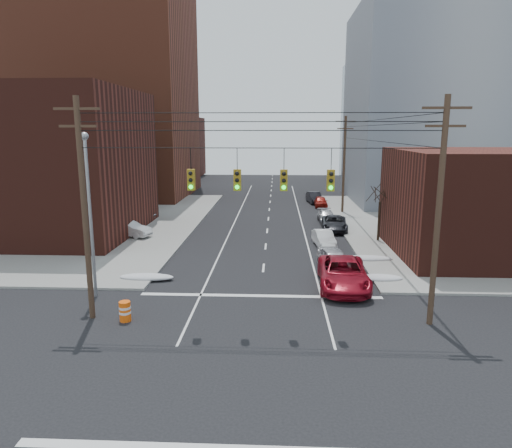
# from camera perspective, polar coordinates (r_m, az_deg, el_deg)

# --- Properties ---
(ground) EXTENTS (160.00, 160.00, 0.00)m
(ground) POSITION_cam_1_polar(r_m,az_deg,el_deg) (20.78, -0.07, -15.29)
(ground) COLOR black
(ground) RESTS_ON ground
(sidewalk_nw) EXTENTS (40.00, 40.00, 0.15)m
(sidewalk_nw) POSITION_cam_1_polar(r_m,az_deg,el_deg) (54.17, -28.40, 0.29)
(sidewalk_nw) COLOR gray
(sidewalk_nw) RESTS_ON ground
(building_brick_tall) EXTENTS (24.00, 20.00, 30.00)m
(building_brick_tall) POSITION_cam_1_polar(r_m,az_deg,el_deg) (71.22, -18.53, 15.55)
(building_brick_tall) COLOR brown
(building_brick_tall) RESTS_ON ground
(building_brick_near) EXTENTS (20.00, 16.00, 13.00)m
(building_brick_near) POSITION_cam_1_polar(r_m,az_deg,el_deg) (46.61, -26.98, 6.80)
(building_brick_near) COLOR #451B14
(building_brick_near) RESTS_ON ground
(building_brick_far) EXTENTS (22.00, 18.00, 12.00)m
(building_brick_far) POSITION_cam_1_polar(r_m,az_deg,el_deg) (96.39, -13.76, 9.27)
(building_brick_far) COLOR #451B14
(building_brick_far) RESTS_ON ground
(building_office) EXTENTS (22.00, 20.00, 25.00)m
(building_office) POSITION_cam_1_polar(r_m,az_deg,el_deg) (66.05, 21.90, 13.50)
(building_office) COLOR gray
(building_office) RESTS_ON ground
(building_glass) EXTENTS (20.00, 18.00, 22.00)m
(building_glass) POSITION_cam_1_polar(r_m,az_deg,el_deg) (91.49, 17.66, 12.09)
(building_glass) COLOR gray
(building_glass) RESTS_ON ground
(building_storefront) EXTENTS (16.00, 12.00, 8.00)m
(building_storefront) POSITION_cam_1_polar(r_m,az_deg,el_deg) (38.90, 28.73, 2.20)
(building_storefront) COLOR #451B14
(building_storefront) RESTS_ON ground
(utility_pole_left) EXTENTS (2.20, 0.28, 11.00)m
(utility_pole_left) POSITION_cam_1_polar(r_m,az_deg,el_deg) (23.74, -20.68, 2.10)
(utility_pole_left) COLOR #473323
(utility_pole_left) RESTS_ON ground
(utility_pole_right) EXTENTS (2.20, 0.28, 11.00)m
(utility_pole_right) POSITION_cam_1_polar(r_m,az_deg,el_deg) (23.11, 21.87, 1.77)
(utility_pole_right) COLOR #473323
(utility_pole_right) RESTS_ON ground
(utility_pole_far) EXTENTS (2.20, 0.28, 11.00)m
(utility_pole_far) POSITION_cam_1_polar(r_m,az_deg,el_deg) (53.18, 10.95, 7.51)
(utility_pole_far) COLOR #473323
(utility_pole_far) RESTS_ON ground
(traffic_signals) EXTENTS (17.00, 0.42, 2.02)m
(traffic_signals) POSITION_cam_1_polar(r_m,az_deg,el_deg) (21.61, 0.55, 5.68)
(traffic_signals) COLOR black
(traffic_signals) RESTS_ON ground
(street_light) EXTENTS (0.44, 0.44, 9.32)m
(street_light) POSITION_cam_1_polar(r_m,az_deg,el_deg) (26.89, -20.12, 2.65)
(street_light) COLOR gray
(street_light) RESTS_ON ground
(bare_tree) EXTENTS (2.09, 2.20, 4.93)m
(bare_tree) POSITION_cam_1_polar(r_m,az_deg,el_deg) (40.11, 15.12, 1.04)
(bare_tree) COLOR black
(bare_tree) RESTS_ON ground
(snow_nw) EXTENTS (3.50, 1.08, 0.42)m
(snow_nw) POSITION_cam_1_polar(r_m,az_deg,el_deg) (30.16, -13.52, -6.46)
(snow_nw) COLOR silver
(snow_nw) RESTS_ON ground
(snow_ne) EXTENTS (3.00, 1.08, 0.42)m
(snow_ne) POSITION_cam_1_polar(r_m,az_deg,el_deg) (30.19, 15.08, -6.52)
(snow_ne) COLOR silver
(snow_ne) RESTS_ON ground
(snow_east_far) EXTENTS (4.00, 1.08, 0.42)m
(snow_east_far) POSITION_cam_1_polar(r_m,az_deg,el_deg) (34.41, 13.49, -4.21)
(snow_east_far) COLOR silver
(snow_east_far) RESTS_ON ground
(red_pickup) EXTENTS (3.21, 6.42, 1.74)m
(red_pickup) POSITION_cam_1_polar(r_m,az_deg,el_deg) (28.39, 10.85, -6.08)
(red_pickup) COLOR maroon
(red_pickup) RESTS_ON ground
(parked_car_a) EXTENTS (2.28, 4.63, 1.52)m
(parked_car_a) POSITION_cam_1_polar(r_m,az_deg,el_deg) (31.49, 9.71, -4.48)
(parked_car_a) COLOR silver
(parked_car_a) RESTS_ON ground
(parked_car_b) EXTENTS (1.79, 4.10, 1.31)m
(parked_car_b) POSITION_cam_1_polar(r_m,az_deg,el_deg) (38.06, 8.47, -1.80)
(parked_car_b) COLOR silver
(parked_car_b) RESTS_ON ground
(parked_car_c) EXTENTS (2.74, 5.25, 1.41)m
(parked_car_c) POSITION_cam_1_polar(r_m,az_deg,el_deg) (44.08, 9.77, 0.07)
(parked_car_c) COLOR black
(parked_car_c) RESTS_ON ground
(parked_car_d) EXTENTS (1.88, 4.26, 1.22)m
(parked_car_d) POSITION_cam_1_polar(r_m,az_deg,el_deg) (48.06, 8.83, 0.94)
(parked_car_d) COLOR #AAA9AE
(parked_car_d) RESTS_ON ground
(parked_car_e) EXTENTS (1.63, 3.89, 1.31)m
(parked_car_e) POSITION_cam_1_polar(r_m,az_deg,el_deg) (57.67, 8.10, 2.78)
(parked_car_e) COLOR maroon
(parked_car_e) RESTS_ON ground
(parked_car_f) EXTENTS (2.12, 4.56, 1.45)m
(parked_car_f) POSITION_cam_1_polar(r_m,az_deg,el_deg) (60.71, 7.29, 3.31)
(parked_car_f) COLOR black
(parked_car_f) RESTS_ON ground
(lot_car_a) EXTENTS (4.41, 2.62, 1.37)m
(lot_car_a) POSITION_cam_1_polar(r_m,az_deg,el_deg) (41.96, -15.63, -0.60)
(lot_car_a) COLOR silver
(lot_car_a) RESTS_ON sidewalk_nw
(lot_car_b) EXTENTS (4.88, 2.59, 1.31)m
(lot_car_b) POSITION_cam_1_polar(r_m,az_deg,el_deg) (49.93, -15.06, 1.30)
(lot_car_b) COLOR #A09FA4
(lot_car_b) RESTS_ON sidewalk_nw
(lot_car_c) EXTENTS (4.42, 2.18, 1.24)m
(lot_car_c) POSITION_cam_1_polar(r_m,az_deg,el_deg) (42.59, -23.10, -1.02)
(lot_car_c) COLOR black
(lot_car_c) RESTS_ON sidewalk_nw
(lot_car_d) EXTENTS (4.17, 2.78, 1.32)m
(lot_car_d) POSITION_cam_1_polar(r_m,az_deg,el_deg) (47.19, -21.09, 0.34)
(lot_car_d) COLOR #A3A4A8
(lot_car_d) RESTS_ON sidewalk_nw
(construction_barrel) EXTENTS (0.70, 0.70, 1.02)m
(construction_barrel) POSITION_cam_1_polar(r_m,az_deg,el_deg) (24.17, -16.06, -10.41)
(construction_barrel) COLOR #F8590D
(construction_barrel) RESTS_ON ground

